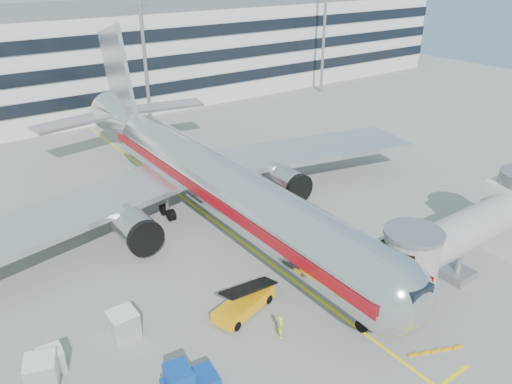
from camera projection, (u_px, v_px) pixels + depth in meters
ground at (286, 275)px, 39.11m from camera, size 180.00×180.00×0.00m
lead_in_line at (219, 224)px, 46.45m from camera, size 0.25×70.00×0.01m
main_jet at (207, 177)px, 45.91m from camera, size 50.95×48.70×16.06m
jet_bridge at (478, 228)px, 38.00m from camera, size 17.80×4.50×7.00m
terminal at (56, 61)px, 78.32m from camera, size 150.00×24.25×15.60m
light_mast_centre at (141, 19)px, 67.80m from camera, size 2.40×1.20×25.45m
light_mast_east at (325, 6)px, 85.73m from camera, size 2.40×1.20×25.45m
belt_loader at (244, 303)px, 34.76m from camera, size 5.36×3.20×2.51m
baggage_tug at (187, 383)px, 27.86m from camera, size 3.23×2.25×2.30m
cargo_container_left at (42, 372)px, 28.75m from camera, size 2.18×2.18×1.84m
cargo_container_right at (52, 360)px, 29.85m from camera, size 1.44×1.44×1.47m
cargo_container_front at (124, 324)px, 32.47m from camera, size 1.75×1.75×1.85m
ramp_worker at (281, 327)px, 32.42m from camera, size 0.66×0.70×1.61m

